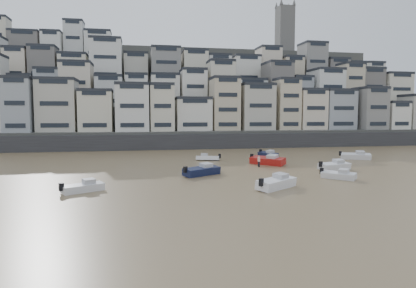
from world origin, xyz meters
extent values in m
plane|color=brown|center=(0.00, 0.00, 0.00)|extent=(400.00, 400.00, 0.00)
cube|color=#38383A|center=(10.00, 65.00, 1.75)|extent=(140.00, 3.00, 3.50)
cube|color=#4C4C47|center=(15.00, 72.00, 2.00)|extent=(140.00, 14.00, 4.00)
cube|color=#4C4C47|center=(15.00, 84.00, 5.00)|extent=(140.00, 14.00, 10.00)
cube|color=#4C4C47|center=(15.00, 96.00, 9.00)|extent=(140.00, 14.00, 18.00)
cube|color=#4C4C47|center=(15.00, 108.00, 13.00)|extent=(140.00, 16.00, 26.00)
cube|color=#4C4C47|center=(15.00, 122.00, 16.00)|extent=(140.00, 18.00, 32.00)
cube|color=#66635E|center=(55.00, 120.00, 41.00)|extent=(6.00, 6.00, 18.00)
camera|label=1|loc=(-2.39, -20.55, 8.19)|focal=32.00mm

